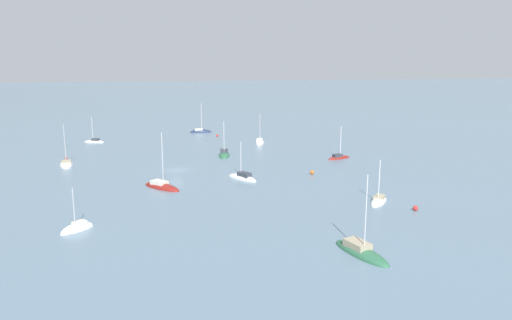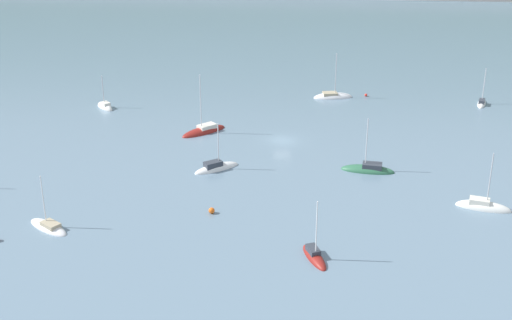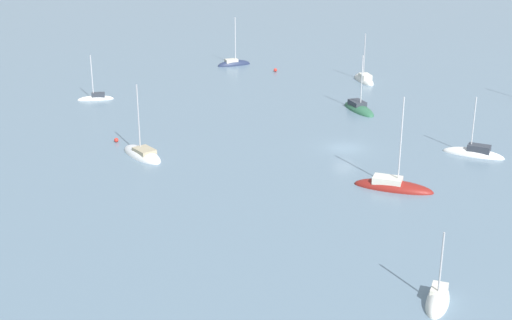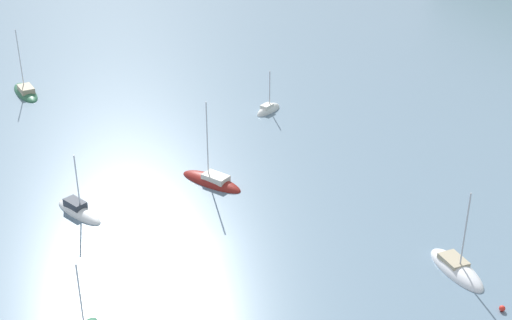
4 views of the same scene
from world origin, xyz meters
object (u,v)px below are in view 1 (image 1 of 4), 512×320
Objects in this scene: sailboat_6 at (162,187)px; mooring_buoy_1 at (312,172)px; sailboat_3 at (77,230)px; mooring_buoy_2 at (217,135)px; sailboat_0 at (339,158)px; sailboat_7 at (201,132)px; mooring_buoy_3 at (66,158)px; sailboat_8 at (224,155)px; sailboat_9 at (379,201)px; sailboat_4 at (66,165)px; sailboat_1 at (260,143)px; sailboat_10 at (361,253)px; mooring_buoy_0 at (415,208)px; sailboat_2 at (243,178)px; sailboat_5 at (94,142)px.

sailboat_6 is 13.73× the size of mooring_buoy_1.
sailboat_3 is at bearing 123.02° from mooring_buoy_1.
sailboat_6 is 52.39m from mooring_buoy_2.
mooring_buoy_2 is (32.54, 23.61, 0.18)m from sailboat_0.
mooring_buoy_3 is (-31.97, 29.98, 0.16)m from sailboat_7.
sailboat_6 is 28.23m from sailboat_8.
sailboat_9 is (-31.24, 3.83, -0.04)m from sailboat_0.
sailboat_1 is at bearing -78.49° from sailboat_4.
sailboat_8 is at bearing -92.19° from mooring_buoy_3.
mooring_buoy_3 is (39.53, 53.94, 0.17)m from sailboat_9.
sailboat_10 is 13.69× the size of mooring_buoy_0.
sailboat_4 is 68.10m from mooring_buoy_0.
sailboat_3 is 21.55m from sailboat_6.
sailboat_7 is (58.40, -9.09, -0.01)m from sailboat_6.
sailboat_3 reaches higher than mooring_buoy_3.
sailboat_3 is at bearing 96.11° from sailboat_2.
sailboat_0 is 0.84× the size of sailboat_4.
mooring_buoy_0 is at bearing -113.01° from sailboat_0.
sailboat_1 is 11.16× the size of mooring_buoy_1.
sailboat_2 is 0.73× the size of sailboat_6.
sailboat_7 reaches higher than sailboat_5.
sailboat_3 is (-57.81, 33.10, -0.02)m from sailboat_1.
mooring_buoy_1 is (24.47, -37.64, 0.30)m from sailboat_3.
sailboat_10 reaches higher than sailboat_9.
mooring_buoy_2 is at bearing 18.79° from mooring_buoy_0.
mooring_buoy_2 is at bearing -36.17° from sailboat_2.
mooring_buoy_3 is at bearing 52.31° from mooring_buoy_0.
sailboat_7 is at bearing -127.23° from sailboat_9.
sailboat_4 is at bearing -161.00° from sailboat_10.
sailboat_8 is (44.17, -22.94, 0.03)m from sailboat_3.
sailboat_2 reaches higher than mooring_buoy_3.
sailboat_4 reaches higher than sailboat_1.
sailboat_8 is (25.14, -12.82, 0.00)m from sailboat_6.
sailboat_3 is at bearing 164.24° from sailboat_1.
sailboat_2 is at bearing -178.81° from mooring_buoy_2.
mooring_buoy_2 is at bearing 103.34° from sailboat_0.
sailboat_9 is 6.09m from mooring_buoy_0.
sailboat_3 is 46.73m from mooring_buoy_3.
sailboat_9 is 21.16m from sailboat_10.
sailboat_4 is at bearing -88.23° from sailboat_9.
mooring_buoy_1 is at bearing -121.40° from sailboat_2.
sailboat_7 is at bearing 49.36° from sailboat_1.
sailboat_4 reaches higher than mooring_buoy_3.
sailboat_5 is (26.13, -1.35, 0.05)m from sailboat_4.
sailboat_4 is 1.07× the size of sailboat_8.
sailboat_1 is 0.93× the size of sailboat_4.
sailboat_9 is 9.71× the size of mooring_buoy_0.
sailboat_2 is (-34.73, 8.76, 0.02)m from sailboat_1.
sailboat_3 is at bearing 112.49° from sailboat_5.
mooring_buoy_3 is (21.00, 48.43, -0.12)m from mooring_buoy_1.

